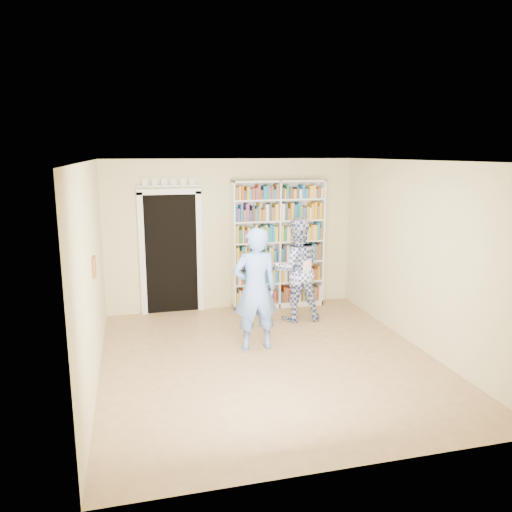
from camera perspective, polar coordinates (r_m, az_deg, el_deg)
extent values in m
plane|color=#926847|center=(7.03, 1.49, -11.77)|extent=(5.00, 5.00, 0.00)
plane|color=white|center=(6.45, 1.62, 10.80)|extent=(5.00, 5.00, 0.00)
plane|color=beige|center=(9.00, -2.74, 2.43)|extent=(4.50, 0.00, 4.50)
plane|color=beige|center=(6.40, -18.26, -2.02)|extent=(0.00, 5.00, 5.00)
plane|color=beige|center=(7.52, 18.29, -0.01)|extent=(0.00, 5.00, 5.00)
cube|color=white|center=(9.07, 2.54, 1.31)|extent=(1.69, 0.32, 2.32)
cube|color=white|center=(9.07, 2.54, 1.31)|extent=(0.03, 0.32, 2.32)
cube|color=black|center=(8.89, -9.67, 0.20)|extent=(0.90, 0.03, 2.10)
cube|color=white|center=(8.86, -12.88, 0.02)|extent=(0.10, 0.06, 2.20)
cube|color=white|center=(8.93, -6.46, 0.34)|extent=(0.10, 0.06, 2.20)
cube|color=white|center=(8.73, -9.91, 7.27)|extent=(1.10, 0.06, 0.10)
cube|color=white|center=(8.71, -9.93, 7.92)|extent=(1.10, 0.08, 0.02)
cube|color=brown|center=(6.58, -18.00, -1.18)|extent=(0.03, 0.25, 0.25)
imported|color=#6790E5|center=(7.13, -0.07, -3.82)|extent=(0.66, 0.44, 1.79)
imported|color=navy|center=(8.41, 4.65, -1.57)|extent=(0.89, 0.72, 1.75)
cube|color=white|center=(8.19, 5.86, -1.45)|extent=(0.18, 0.10, 0.28)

